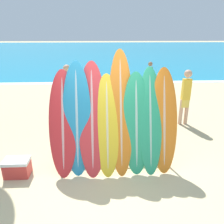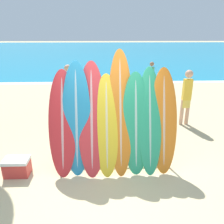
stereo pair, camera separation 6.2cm
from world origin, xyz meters
The scene contains 15 objects.
ground_plane centered at (0.00, 0.00, 0.00)m, with size 160.00×160.00×0.00m, color #CCB789.
ocean_water centered at (0.00, 38.23, 0.00)m, with size 120.00×60.00×0.01m.
surfboard_rack centered at (0.24, 0.35, 0.52)m, with size 2.41×0.04×0.96m.
surfboard_slot_0 centered at (-0.79, 0.35, 1.05)m, with size 0.57×0.78×2.10m.
surfboard_slot_1 centered at (-0.51, 0.37, 1.13)m, with size 0.58×0.70×2.26m.
surfboard_slot_2 centered at (-0.21, 0.38, 1.12)m, with size 0.58×0.90×2.25m.
surfboard_slot_3 centered at (0.10, 0.33, 1.00)m, with size 0.52×0.80×2.00m.
surfboard_slot_4 centered at (0.38, 0.42, 1.24)m, with size 0.51×0.93×2.47m.
surfboard_slot_5 centered at (0.69, 0.34, 1.02)m, with size 0.57×0.68×2.04m.
surfboard_slot_6 centered at (0.98, 0.35, 1.07)m, with size 0.50×0.79×2.14m.
surfboard_slot_7 centered at (1.27, 0.35, 1.06)m, with size 0.55×0.68×2.12m.
person_near_water centered at (-1.15, 3.69, 0.97)m, with size 0.30×0.24×1.77m.
person_mid_beach centered at (2.59, 2.63, 0.95)m, with size 0.29×0.23×1.74m.
person_far_left centered at (2.28, 6.35, 0.83)m, with size 0.26×0.25×1.53m.
cooler_box centered at (-1.75, 0.16, 0.19)m, with size 0.51×0.34×0.37m.
Camera 2 is at (0.04, -3.73, 2.76)m, focal length 35.00 mm.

